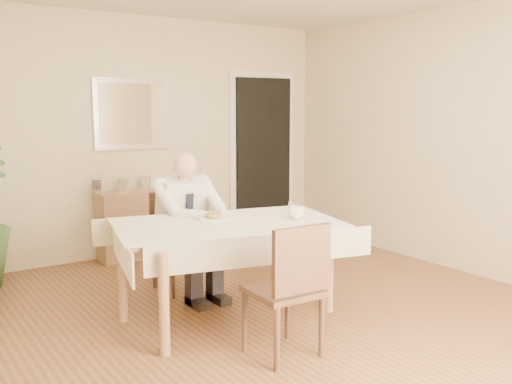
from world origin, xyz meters
TOP-DOWN VIEW (x-y plane):
  - room at (0.00, 0.00)m, footprint 5.00×5.02m
  - doorway at (1.55, 2.46)m, footprint 0.96×0.07m
  - mirror at (-0.17, 2.47)m, footprint 0.86×0.04m
  - dining_table at (-0.32, 0.26)m, footprint 1.95×1.42m
  - chair_far at (-0.32, 1.14)m, footprint 0.42×0.42m
  - chair_near at (-0.38, -0.61)m, footprint 0.44×0.44m
  - seated_man at (-0.32, 0.86)m, footprint 0.48×0.72m
  - plate at (-0.35, 0.43)m, footprint 0.26×0.26m
  - food at (-0.35, 0.43)m, footprint 0.14×0.14m
  - knife at (-0.31, 0.37)m, footprint 0.01×0.13m
  - fork at (-0.39, 0.37)m, footprint 0.01×0.13m
  - coffee_mug at (0.20, 0.08)m, footprint 0.16×0.16m
  - sideboard at (-0.17, 2.32)m, footprint 0.92×0.32m
  - photo_frame_left at (-0.63, 2.37)m, footprint 0.10×0.02m
  - photo_frame_center at (-0.35, 2.36)m, footprint 0.10×0.02m
  - photo_frame_right at (-0.08, 2.34)m, footprint 0.10×0.02m

SIDE VIEW (x-z plane):
  - sideboard at x=-0.17m, z-range 0.00..0.74m
  - chair_far at x=-0.32m, z-range 0.05..0.93m
  - chair_near at x=-0.38m, z-range 0.06..0.96m
  - dining_table at x=-0.32m, z-range 0.29..1.04m
  - seated_man at x=-0.32m, z-range 0.07..1.31m
  - plate at x=-0.35m, z-range 0.75..0.77m
  - knife at x=-0.31m, z-range 0.77..0.78m
  - fork at x=-0.39m, z-range 0.77..0.78m
  - food at x=-0.35m, z-range 0.76..0.81m
  - coffee_mug at x=0.20m, z-range 0.75..0.86m
  - photo_frame_left at x=-0.63m, z-range 0.74..0.88m
  - photo_frame_center at x=-0.35m, z-range 0.74..0.88m
  - photo_frame_right at x=-0.08m, z-range 0.74..0.88m
  - doorway at x=1.55m, z-range -0.05..2.05m
  - room at x=0.00m, z-range 0.00..2.60m
  - mirror at x=-0.17m, z-range 1.17..1.93m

